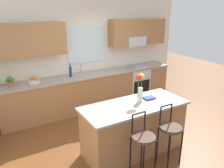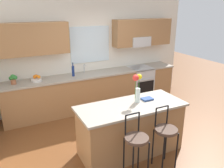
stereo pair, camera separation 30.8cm
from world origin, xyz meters
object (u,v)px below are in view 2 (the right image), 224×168
at_px(potted_plant_small, 13,79).
at_px(kitchen_island, 131,128).
at_px(oven_range, 140,83).
at_px(bar_stool_near, 136,141).
at_px(bottle_olive_oil, 73,71).
at_px(cookbook, 147,99).
at_px(flower_vase, 137,86).
at_px(fruit_bowl_oranges, 37,79).
at_px(bar_stool_middle, 166,133).

bearing_deg(potted_plant_small, kitchen_island, -50.55).
height_order(oven_range, bar_stool_near, bar_stool_near).
height_order(bar_stool_near, bottle_olive_oil, bottle_olive_oil).
xyz_separation_m(oven_range, bottle_olive_oil, (-1.91, 0.02, 0.60)).
bearing_deg(cookbook, bar_stool_near, -133.59).
bearing_deg(cookbook, potted_plant_small, 136.20).
height_order(flower_vase, bottle_olive_oil, flower_vase).
bearing_deg(kitchen_island, potted_plant_small, 129.45).
xyz_separation_m(flower_vase, potted_plant_small, (-1.87, 2.02, -0.18)).
bearing_deg(bar_stool_near, bottle_olive_oil, 92.14).
distance_m(cookbook, fruit_bowl_oranges, 2.59).
bearing_deg(flower_vase, fruit_bowl_oranges, 124.39).
relative_size(flower_vase, potted_plant_small, 2.31).
height_order(kitchen_island, flower_vase, flower_vase).
height_order(bar_stool_near, cookbook, bar_stool_near).
xyz_separation_m(flower_vase, cookbook, (0.23, 0.01, -0.28)).
relative_size(flower_vase, bottle_olive_oil, 1.55).
bearing_deg(potted_plant_small, fruit_bowl_oranges, 0.63).
relative_size(bar_stool_near, bottle_olive_oil, 3.13).
bearing_deg(bar_stool_near, oven_range, 55.95).
relative_size(cookbook, fruit_bowl_oranges, 0.83).
distance_m(oven_range, fruit_bowl_oranges, 2.82).
height_order(flower_vase, cookbook, flower_vase).
bearing_deg(bar_stool_middle, cookbook, 81.23).
bearing_deg(oven_range, bar_stool_middle, -115.20).
xyz_separation_m(bar_stool_middle, potted_plant_small, (-1.99, 2.70, 0.41)).
xyz_separation_m(oven_range, flower_vase, (-1.38, -2.00, 0.76)).
height_order(fruit_bowl_oranges, potted_plant_small, potted_plant_small).
height_order(bar_stool_middle, potted_plant_small, potted_plant_small).
height_order(oven_range, bottle_olive_oil, bottle_olive_oil).
xyz_separation_m(kitchen_island, bottle_olive_oil, (-0.38, 2.09, 0.59)).
bearing_deg(oven_range, cookbook, -120.12).
xyz_separation_m(kitchen_island, cookbook, (0.38, 0.07, 0.47)).
relative_size(oven_range, bar_stool_near, 0.88).
bearing_deg(flower_vase, cookbook, 2.14).
bearing_deg(bar_stool_near, cookbook, 46.41).
relative_size(flower_vase, cookbook, 2.58).
bearing_deg(bar_stool_near, fruit_bowl_oranges, 109.53).
relative_size(kitchen_island, bottle_olive_oil, 5.68).
distance_m(fruit_bowl_oranges, potted_plant_small, 0.49).
xyz_separation_m(kitchen_island, bar_stool_near, (-0.28, -0.61, 0.17)).
xyz_separation_m(bar_stool_near, bar_stool_middle, (0.55, 0.00, 0.00)).
distance_m(fruit_bowl_oranges, bottle_olive_oil, 0.86).
height_order(oven_range, fruit_bowl_oranges, fruit_bowl_oranges).
bearing_deg(flower_vase, kitchen_island, -156.48).
distance_m(oven_range, cookbook, 2.35).
xyz_separation_m(fruit_bowl_oranges, potted_plant_small, (-0.48, -0.01, 0.08)).
height_order(oven_range, kitchen_island, same).
xyz_separation_m(cookbook, fruit_bowl_oranges, (-1.62, 2.02, 0.03)).
distance_m(oven_range, bottle_olive_oil, 2.00).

